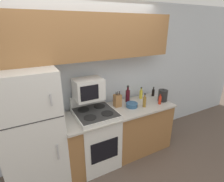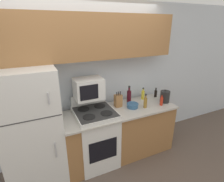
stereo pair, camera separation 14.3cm
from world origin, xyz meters
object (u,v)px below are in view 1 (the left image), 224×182
at_px(microwave, 88,89).
at_px(bottle_soy_sauce, 153,92).
at_px(stove, 96,137).
at_px(bowl, 132,105).
at_px(refrigerator, 32,132).
at_px(knife_block, 117,100).
at_px(bottle_cooking_spray, 141,94).
at_px(bottle_wine_red, 128,95).
at_px(kettle, 163,95).
at_px(bottle_hot_sauce, 160,100).
at_px(bottle_vinegar, 144,102).

bearing_deg(microwave, bottle_soy_sauce, 1.82).
height_order(stove, bowl, stove).
xyz_separation_m(refrigerator, microwave, (0.85, 0.11, 0.42)).
bearing_deg(knife_block, bottle_cooking_spray, 8.90).
bearing_deg(stove, bowl, -2.49).
bearing_deg(bottle_cooking_spray, bottle_wine_red, -178.58).
relative_size(bottle_cooking_spray, bottle_wine_red, 0.73).
bearing_deg(microwave, stove, -76.55).
xyz_separation_m(bottle_wine_red, kettle, (0.58, -0.27, -0.01)).
bearing_deg(stove, bottle_cooking_spray, 11.10).
xyz_separation_m(bottle_soy_sauce, bottle_hot_sauce, (-0.15, -0.35, 0.01)).
bearing_deg(refrigerator, bowl, -2.34).
xyz_separation_m(knife_block, bottle_vinegar, (0.38, -0.23, -0.01)).
xyz_separation_m(bottle_cooking_spray, bottle_wine_red, (-0.30, -0.01, 0.03)).
bearing_deg(refrigerator, stove, -2.23).
xyz_separation_m(refrigerator, knife_block, (1.35, 0.08, 0.14)).
bearing_deg(bottle_vinegar, bottle_wine_red, 112.45).
relative_size(bottle_cooking_spray, bottle_vinegar, 0.92).
bearing_deg(bottle_soy_sauce, kettle, -91.48).
bearing_deg(bottle_cooking_spray, bottle_soy_sauce, -2.19).
distance_m(bowl, bottle_hot_sauce, 0.51).
bearing_deg(microwave, bottle_hot_sauce, -14.42).
bearing_deg(bottle_hot_sauce, bowl, 165.22).
bearing_deg(kettle, bottle_hot_sauce, -149.60).
xyz_separation_m(bowl, bottle_hot_sauce, (0.49, -0.13, 0.04)).
bearing_deg(bottle_vinegar, kettle, 5.92).
distance_m(microwave, bowl, 0.79).
bearing_deg(kettle, stove, 176.67).
relative_size(knife_block, bowl, 1.35).
distance_m(microwave, kettle, 1.37).
height_order(refrigerator, microwave, refrigerator).
distance_m(stove, microwave, 0.79).
xyz_separation_m(stove, bottle_vinegar, (0.84, -0.12, 0.49)).
relative_size(knife_block, bottle_wine_red, 0.89).
distance_m(bottle_hot_sauce, bottle_wine_red, 0.56).
bearing_deg(bottle_soy_sauce, microwave, -178.18).
relative_size(bottle_vinegar, bottle_hot_sauce, 1.20).
height_order(microwave, bowl, microwave).
distance_m(bottle_cooking_spray, bottle_hot_sauce, 0.38).
relative_size(stove, bottle_vinegar, 4.60).
distance_m(bowl, kettle, 0.64).
relative_size(bowl, kettle, 0.86).
bearing_deg(kettle, microwave, 170.55).
bearing_deg(stove, kettle, -3.33).
bearing_deg(bowl, refrigerator, 177.66).
relative_size(bowl, bottle_cooking_spray, 0.90).
bearing_deg(refrigerator, bottle_soy_sauce, 4.00).
xyz_separation_m(bottle_vinegar, bottle_hot_sauce, (0.31, -0.04, -0.02)).
bearing_deg(kettle, bowl, 175.81).
bearing_deg(bottle_vinegar, microwave, 163.04).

